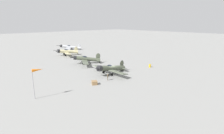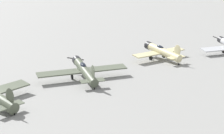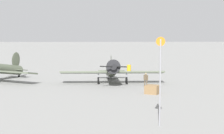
% 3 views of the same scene
% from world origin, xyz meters
% --- Properties ---
extents(ground_plane, '(400.00, 400.00, 0.00)m').
position_xyz_m(ground_plane, '(0.00, 0.00, 0.00)').
color(ground_plane, gray).
extents(airplane_foreground, '(10.25, 12.01, 3.18)m').
position_xyz_m(airplane_foreground, '(0.51, -0.00, 1.54)').
color(airplane_foreground, '#4C5442').
rests_on(airplane_foreground, ground_plane).
extents(ground_crew_mechanic, '(0.48, 0.44, 1.58)m').
position_xyz_m(ground_crew_mechanic, '(4.60, 3.42, 0.96)').
color(ground_crew_mechanic, brown).
rests_on(ground_crew_mechanic, ground_plane).
extents(equipment_crate, '(1.65, 1.68, 0.83)m').
position_xyz_m(equipment_crate, '(8.67, 3.53, 0.41)').
color(equipment_crate, olive).
rests_on(equipment_crate, ground_plane).
extents(fuel_drum, '(0.65, 0.65, 0.95)m').
position_xyz_m(fuel_drum, '(-12.95, 3.13, 0.47)').
color(fuel_drum, gold).
rests_on(fuel_drum, ground_plane).
extents(windsock_mast, '(1.99, 0.81, 5.58)m').
position_xyz_m(windsock_mast, '(20.24, 2.24, 5.08)').
color(windsock_mast, gray).
rests_on(windsock_mast, ground_plane).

